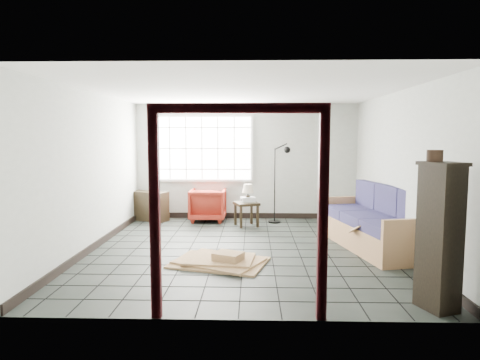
{
  "coord_description": "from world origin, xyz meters",
  "views": [
    {
      "loc": [
        0.14,
        -6.95,
        1.88
      ],
      "look_at": [
        -0.07,
        0.3,
        1.13
      ],
      "focal_mm": 32.0,
      "sensor_mm": 36.0,
      "label": 1
    }
  ],
  "objects_px": {
    "armchair": "(208,203)",
    "side_table": "(246,206)",
    "tall_shelf": "(440,235)",
    "futon_sofa": "(376,225)"
  },
  "relations": [
    {
      "from": "armchair",
      "to": "side_table",
      "type": "xyz_separation_m",
      "value": [
        0.86,
        -0.52,
        0.02
      ]
    },
    {
      "from": "armchair",
      "to": "tall_shelf",
      "type": "distance_m",
      "value": 5.67
    },
    {
      "from": "tall_shelf",
      "to": "futon_sofa",
      "type": "bearing_deg",
      "value": 67.71
    },
    {
      "from": "futon_sofa",
      "to": "tall_shelf",
      "type": "relative_size",
      "value": 1.55
    },
    {
      "from": "futon_sofa",
      "to": "side_table",
      "type": "bearing_deg",
      "value": 130.43
    },
    {
      "from": "side_table",
      "to": "tall_shelf",
      "type": "height_order",
      "value": "tall_shelf"
    },
    {
      "from": "armchair",
      "to": "side_table",
      "type": "distance_m",
      "value": 1.01
    },
    {
      "from": "armchair",
      "to": "side_table",
      "type": "height_order",
      "value": "armchair"
    },
    {
      "from": "armchair",
      "to": "side_table",
      "type": "relative_size",
      "value": 1.34
    },
    {
      "from": "futon_sofa",
      "to": "side_table",
      "type": "xyz_separation_m",
      "value": [
        -2.21,
        1.68,
        0.03
      ]
    }
  ]
}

